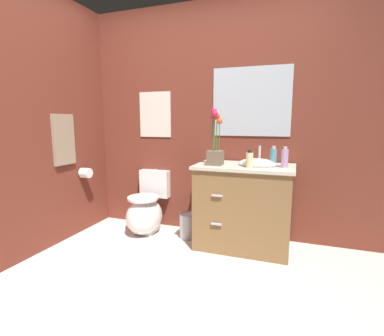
% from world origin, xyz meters
% --- Properties ---
extents(ground_plane, '(9.10, 9.10, 0.00)m').
position_xyz_m(ground_plane, '(0.00, 0.00, 0.00)').
color(ground_plane, beige).
extents(wall_back, '(4.24, 0.05, 2.50)m').
position_xyz_m(wall_back, '(0.20, 1.47, 1.25)').
color(wall_back, maroon).
rests_on(wall_back, ground_plane).
extents(wall_left, '(0.05, 4.03, 2.50)m').
position_xyz_m(wall_left, '(-1.39, 0.43, 1.25)').
color(wall_left, maroon).
rests_on(wall_left, ground_plane).
extents(toilet, '(0.38, 0.59, 0.69)m').
position_xyz_m(toilet, '(-0.65, 1.17, 0.24)').
color(toilet, white).
rests_on(toilet, ground_plane).
extents(vanity_cabinet, '(0.94, 0.56, 1.01)m').
position_xyz_m(vanity_cabinet, '(0.45, 1.14, 0.43)').
color(vanity_cabinet, brown).
rests_on(vanity_cabinet, ground_plane).
extents(flower_vase, '(0.14, 0.14, 0.54)m').
position_xyz_m(flower_vase, '(0.18, 1.05, 1.00)').
color(flower_vase, brown).
rests_on(flower_vase, vanity_cabinet).
extents(soap_bottle, '(0.06, 0.06, 0.19)m').
position_xyz_m(soap_bottle, '(0.82, 1.11, 0.92)').
color(soap_bottle, '#B28CBF').
rests_on(soap_bottle, vanity_cabinet).
extents(lotion_bottle, '(0.06, 0.06, 0.19)m').
position_xyz_m(lotion_bottle, '(0.72, 1.14, 0.92)').
color(lotion_bottle, teal).
rests_on(lotion_bottle, vanity_cabinet).
extents(hand_wash_bottle, '(0.07, 0.07, 0.16)m').
position_xyz_m(hand_wash_bottle, '(0.52, 0.99, 0.91)').
color(hand_wash_bottle, beige).
rests_on(hand_wash_bottle, vanity_cabinet).
extents(trash_bin, '(0.18, 0.18, 0.27)m').
position_xyz_m(trash_bin, '(-0.15, 1.17, 0.14)').
color(trash_bin, '#B7B7BC').
rests_on(trash_bin, ground_plane).
extents(wall_poster, '(0.39, 0.01, 0.51)m').
position_xyz_m(wall_poster, '(-0.65, 1.43, 1.33)').
color(wall_poster, silver).
extents(wall_mirror, '(0.80, 0.01, 0.70)m').
position_xyz_m(wall_mirror, '(0.45, 1.43, 1.45)').
color(wall_mirror, '#B2BCC6').
extents(hanging_towel, '(0.03, 0.28, 0.52)m').
position_xyz_m(hanging_towel, '(-1.35, 0.74, 1.07)').
color(hanging_towel, gray).
extents(toilet_paper_roll, '(0.11, 0.11, 0.11)m').
position_xyz_m(toilet_paper_roll, '(-1.29, 0.97, 0.68)').
color(toilet_paper_roll, white).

